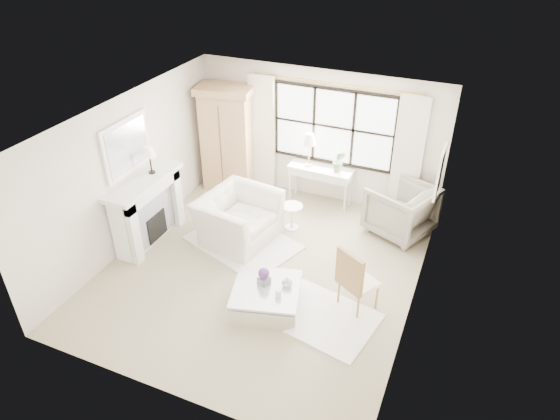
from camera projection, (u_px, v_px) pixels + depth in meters
The scene contains 32 objects.
floor at pixel (262, 269), 8.52m from camera, with size 5.50×5.50×0.00m, color tan.
ceiling at pixel (258, 120), 7.08m from camera, with size 5.50×5.50×0.00m, color white.
wall_back at pixel (319, 136), 9.94m from camera, with size 5.00×5.00×0.00m, color silver.
wall_front at pixel (158, 317), 5.66m from camera, with size 5.00×5.00×0.00m, color white.
wall_left at pixel (130, 172), 8.63m from camera, with size 5.50×5.50×0.00m, color beige.
wall_right at pixel (422, 238), 6.97m from camera, with size 5.50×5.50×0.00m, color white.
window_pane at pixel (333, 127), 9.69m from camera, with size 2.40×0.02×1.50m, color silver.
window_frame at pixel (333, 127), 9.68m from camera, with size 2.50×0.04×1.50m, color black, non-canonical shape.
curtain_rod at pixel (335, 84), 9.18m from camera, with size 0.04×0.04×3.30m, color #AB863B.
curtain_left at pixel (262, 133), 10.32m from camera, with size 0.55×0.10×2.47m, color silver.
curtain_right at pixel (408, 159), 9.32m from camera, with size 0.55×0.10×2.47m, color beige.
fireplace at pixel (146, 209), 8.93m from camera, with size 0.58×1.66×1.26m.
mirror_frame at pixel (126, 147), 8.36m from camera, with size 0.05×1.15×0.95m, color white.
mirror_glass at pixel (128, 147), 8.35m from camera, with size 0.02×1.00×0.80m, color silver.
art_frame at pixel (440, 172), 8.19m from camera, with size 0.04×0.62×0.82m, color silver.
art_canvas at pixel (439, 172), 8.20m from camera, with size 0.01×0.52×0.72m, color beige.
mantel_lamp at pixel (149, 153), 8.58m from camera, with size 0.22×0.22×0.51m.
armoire at pixel (228, 138), 10.36m from camera, with size 1.21×0.86×2.24m.
console_table at pixel (320, 185), 10.17m from camera, with size 1.32×0.50×0.80m.
console_lamp at pixel (309, 140), 9.75m from camera, with size 0.28×0.28×0.69m.
orchid_plant at pixel (339, 161), 9.70m from camera, with size 0.25×0.20×0.45m, color #5B774F.
side_table at pixel (292, 214), 9.39m from camera, with size 0.40×0.40×0.51m.
rug_left at pixel (243, 243), 9.14m from camera, with size 1.90×1.34×0.03m, color silver.
rug_right at pixel (322, 317), 7.52m from camera, with size 1.55×1.16×0.03m, color white.
club_armchair at pixel (238, 218), 9.05m from camera, with size 1.36×1.19×0.89m, color silver.
wingback_chair at pixel (401, 210), 9.21m from camera, with size 1.04×1.07×0.97m, color gray.
french_chair at pixel (357, 291), 7.58m from camera, with size 0.66×0.66×1.08m.
coffee_table at pixel (266, 298), 7.64m from camera, with size 1.22×1.22×0.38m.
planter_box at pixel (264, 280), 7.59m from camera, with size 0.16×0.16×0.12m, color slate.
planter_flowers at pixel (264, 273), 7.51m from camera, with size 0.17×0.17×0.17m, color #5A307A.
pillar_candle at pixel (278, 293), 7.34m from camera, with size 0.09×0.09×0.12m, color white.
coffee_vase at pixel (287, 282), 7.53m from camera, with size 0.16×0.16×0.17m, color silver.
Camera 1 is at (2.90, -6.01, 5.39)m, focal length 32.00 mm.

